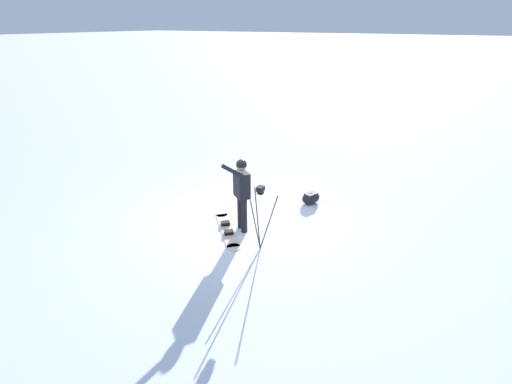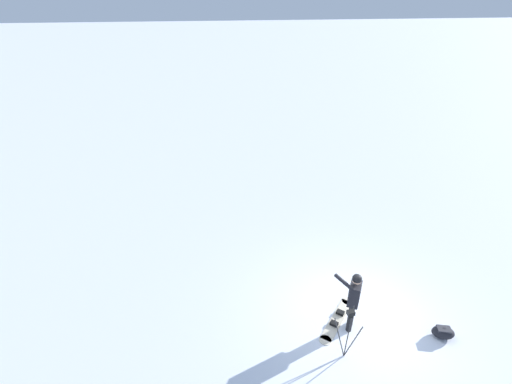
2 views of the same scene
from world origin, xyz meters
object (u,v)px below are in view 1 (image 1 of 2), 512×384
at_px(gear_bag_large, 311,198).
at_px(camera_tripod, 261,206).
at_px(snowboarder, 241,188).
at_px(snowboard, 227,229).

relative_size(gear_bag_large, camera_tripod, 0.44).
height_order(snowboarder, gear_bag_large, snowboarder).
xyz_separation_m(snowboard, gear_bag_large, (-1.06, -2.33, 0.13)).
height_order(snowboard, camera_tripod, camera_tripod).
distance_m(snowboard, camera_tripod, 1.48).
height_order(gear_bag_large, camera_tripod, camera_tripod).
bearing_deg(camera_tripod, gear_bag_large, -89.91).
bearing_deg(snowboard, snowboarder, -144.98).
bearing_deg(snowboarder, gear_bag_large, -109.97).
bearing_deg(snowboarder, camera_tripod, 147.93).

